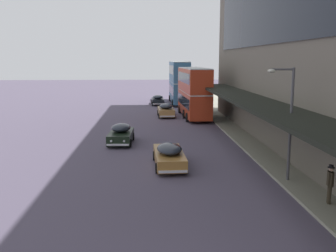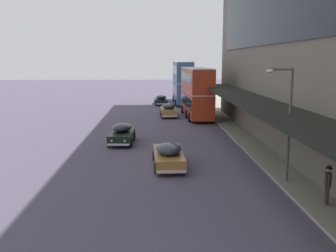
{
  "view_description": "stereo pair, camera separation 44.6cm",
  "coord_description": "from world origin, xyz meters",
  "px_view_note": "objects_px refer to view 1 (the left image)",
  "views": [
    {
      "loc": [
        -1.18,
        -8.38,
        6.78
      ],
      "look_at": [
        0.23,
        17.66,
        2.14
      ],
      "focal_mm": 40.0,
      "sensor_mm": 36.0,
      "label": 1
    },
    {
      "loc": [
        -0.74,
        -8.4,
        6.78
      ],
      "look_at": [
        0.23,
        17.66,
        2.14
      ],
      "focal_mm": 40.0,
      "sensor_mm": 36.0,
      "label": 2
    }
  ],
  "objects_px": {
    "sedan_far_back": "(169,155)",
    "sedan_oncoming_front": "(121,134)",
    "pedestrian_at_kerb": "(330,182)",
    "street_lamp": "(288,115)",
    "transit_bus_kerbside_rear": "(179,81)",
    "sedan_lead_near": "(166,110)",
    "sedan_trailing_mid": "(158,100)",
    "transit_bus_kerbside_front": "(194,91)"
  },
  "relations": [
    {
      "from": "transit_bus_kerbside_front",
      "to": "sedan_trailing_mid",
      "type": "height_order",
      "value": "transit_bus_kerbside_front"
    },
    {
      "from": "sedan_far_back",
      "to": "sedan_oncoming_front",
      "type": "xyz_separation_m",
      "value": [
        -3.56,
        6.94,
        0.04
      ]
    },
    {
      "from": "transit_bus_kerbside_front",
      "to": "pedestrian_at_kerb",
      "type": "height_order",
      "value": "transit_bus_kerbside_front"
    },
    {
      "from": "street_lamp",
      "to": "transit_bus_kerbside_rear",
      "type": "bearing_deg",
      "value": 94.08
    },
    {
      "from": "sedan_oncoming_front",
      "to": "street_lamp",
      "type": "height_order",
      "value": "street_lamp"
    },
    {
      "from": "transit_bus_kerbside_rear",
      "to": "sedan_far_back",
      "type": "height_order",
      "value": "transit_bus_kerbside_rear"
    },
    {
      "from": "transit_bus_kerbside_front",
      "to": "transit_bus_kerbside_rear",
      "type": "height_order",
      "value": "transit_bus_kerbside_rear"
    },
    {
      "from": "sedan_far_back",
      "to": "pedestrian_at_kerb",
      "type": "distance_m",
      "value": 9.99
    },
    {
      "from": "transit_bus_kerbside_rear",
      "to": "pedestrian_at_kerb",
      "type": "distance_m",
      "value": 41.97
    },
    {
      "from": "transit_bus_kerbside_front",
      "to": "sedan_far_back",
      "type": "relative_size",
      "value": 2.11
    },
    {
      "from": "transit_bus_kerbside_rear",
      "to": "sedan_oncoming_front",
      "type": "distance_m",
      "value": 28.77
    },
    {
      "from": "pedestrian_at_kerb",
      "to": "sedan_lead_near",
      "type": "bearing_deg",
      "value": 102.43
    },
    {
      "from": "pedestrian_at_kerb",
      "to": "street_lamp",
      "type": "height_order",
      "value": "street_lamp"
    },
    {
      "from": "transit_bus_kerbside_front",
      "to": "sedan_far_back",
      "type": "distance_m",
      "value": 21.19
    },
    {
      "from": "pedestrian_at_kerb",
      "to": "street_lamp",
      "type": "xyz_separation_m",
      "value": [
        -0.82,
        3.54,
        2.63
      ]
    },
    {
      "from": "transit_bus_kerbside_rear",
      "to": "pedestrian_at_kerb",
      "type": "xyz_separation_m",
      "value": [
        3.54,
        -41.75,
        -2.32
      ]
    },
    {
      "from": "transit_bus_kerbside_rear",
      "to": "sedan_trailing_mid",
      "type": "xyz_separation_m",
      "value": [
        -3.36,
        -1.17,
        -2.77
      ]
    },
    {
      "from": "transit_bus_kerbside_rear",
      "to": "sedan_oncoming_front",
      "type": "bearing_deg",
      "value": -104.31
    },
    {
      "from": "transit_bus_kerbside_front",
      "to": "sedan_oncoming_front",
      "type": "bearing_deg",
      "value": -119.12
    },
    {
      "from": "sedan_far_back",
      "to": "sedan_oncoming_front",
      "type": "distance_m",
      "value": 7.8
    },
    {
      "from": "sedan_trailing_mid",
      "to": "pedestrian_at_kerb",
      "type": "xyz_separation_m",
      "value": [
        6.9,
        -40.58,
        0.45
      ]
    },
    {
      "from": "transit_bus_kerbside_front",
      "to": "pedestrian_at_kerb",
      "type": "distance_m",
      "value": 27.94
    },
    {
      "from": "transit_bus_kerbside_rear",
      "to": "street_lamp",
      "type": "bearing_deg",
      "value": -85.92
    },
    {
      "from": "transit_bus_kerbside_rear",
      "to": "sedan_far_back",
      "type": "distance_m",
      "value": 34.99
    },
    {
      "from": "transit_bus_kerbside_rear",
      "to": "sedan_far_back",
      "type": "relative_size",
      "value": 2.08
    },
    {
      "from": "transit_bus_kerbside_front",
      "to": "sedan_far_back",
      "type": "xyz_separation_m",
      "value": [
        -4.08,
        -20.66,
        -2.4
      ]
    },
    {
      "from": "transit_bus_kerbside_front",
      "to": "pedestrian_at_kerb",
      "type": "xyz_separation_m",
      "value": [
        2.98,
        -27.71,
        -1.97
      ]
    },
    {
      "from": "sedan_far_back",
      "to": "street_lamp",
      "type": "xyz_separation_m",
      "value": [
        6.25,
        -3.52,
        3.06
      ]
    },
    {
      "from": "pedestrian_at_kerb",
      "to": "sedan_oncoming_front",
      "type": "bearing_deg",
      "value": 127.2
    },
    {
      "from": "transit_bus_kerbside_rear",
      "to": "street_lamp",
      "type": "xyz_separation_m",
      "value": [
        2.73,
        -38.22,
        0.31
      ]
    },
    {
      "from": "transit_bus_kerbside_front",
      "to": "transit_bus_kerbside_rear",
      "type": "bearing_deg",
      "value": 92.29
    },
    {
      "from": "transit_bus_kerbside_rear",
      "to": "pedestrian_at_kerb",
      "type": "height_order",
      "value": "transit_bus_kerbside_rear"
    },
    {
      "from": "sedan_lead_near",
      "to": "pedestrian_at_kerb",
      "type": "bearing_deg",
      "value": -77.57
    },
    {
      "from": "sedan_lead_near",
      "to": "street_lamp",
      "type": "distance_m",
      "value": 25.51
    },
    {
      "from": "sedan_lead_near",
      "to": "sedan_trailing_mid",
      "type": "xyz_separation_m",
      "value": [
        -0.67,
        12.31,
        -0.06
      ]
    },
    {
      "from": "sedan_far_back",
      "to": "sedan_trailing_mid",
      "type": "relative_size",
      "value": 1.07
    },
    {
      "from": "transit_bus_kerbside_rear",
      "to": "pedestrian_at_kerb",
      "type": "relative_size",
      "value": 5.64
    },
    {
      "from": "transit_bus_kerbside_rear",
      "to": "sedan_lead_near",
      "type": "bearing_deg",
      "value": -101.29
    },
    {
      "from": "sedan_lead_near",
      "to": "street_lamp",
      "type": "relative_size",
      "value": 0.71
    },
    {
      "from": "sedan_oncoming_front",
      "to": "street_lamp",
      "type": "xyz_separation_m",
      "value": [
        9.8,
        -10.46,
        3.03
      ]
    },
    {
      "from": "sedan_far_back",
      "to": "sedan_lead_near",
      "type": "xyz_separation_m",
      "value": [
        0.83,
        21.22,
        0.04
      ]
    },
    {
      "from": "street_lamp",
      "to": "sedan_oncoming_front",
      "type": "bearing_deg",
      "value": 133.15
    }
  ]
}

